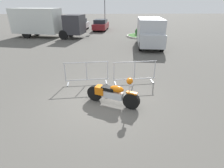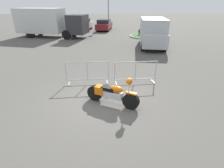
% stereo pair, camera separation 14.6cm
% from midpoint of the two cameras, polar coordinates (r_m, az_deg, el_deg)
% --- Properties ---
extents(ground_plane, '(120.00, 120.00, 0.00)m').
position_cam_midpoint_polar(ground_plane, '(6.88, -2.58, -5.54)').
color(ground_plane, '#54514C').
extents(motorcycle, '(1.95, 1.07, 1.18)m').
position_cam_midpoint_polar(motorcycle, '(6.46, 0.70, -3.10)').
color(motorcycle, black).
rests_on(motorcycle, ground).
extents(crowd_barrier_near, '(2.05, 0.60, 1.07)m').
position_cam_midpoint_polar(crowd_barrier_near, '(8.20, -7.50, 3.75)').
color(crowd_barrier_near, '#9EA0A5').
rests_on(crowd_barrier_near, ground).
extents(crowd_barrier_far, '(2.05, 0.60, 1.07)m').
position_cam_midpoint_polar(crowd_barrier_far, '(8.25, 8.13, 3.84)').
color(crowd_barrier_far, '#9EA0A5').
rests_on(crowd_barrier_far, ground).
extents(box_truck, '(8.00, 3.84, 2.98)m').
position_cam_midpoint_polar(box_truck, '(21.31, -19.97, 18.60)').
color(box_truck, silver).
rests_on(box_truck, ground).
extents(delivery_van, '(2.59, 5.21, 2.31)m').
position_cam_midpoint_polar(delivery_van, '(16.06, 13.41, 16.29)').
color(delivery_van, '#B2B7BC').
rests_on(delivery_van, ground).
extents(parked_car_red, '(2.22, 4.26, 1.38)m').
position_cam_midpoint_polar(parked_car_red, '(27.50, -22.04, 17.45)').
color(parked_car_red, '#B21E19').
rests_on(parked_car_red, ground).
extents(parked_car_green, '(2.33, 4.45, 1.44)m').
position_cam_midpoint_polar(parked_car_green, '(26.64, -15.82, 18.16)').
color(parked_car_green, '#236B38').
rests_on(parked_car_green, ground).
extents(parked_car_white, '(2.46, 4.71, 1.52)m').
position_cam_midpoint_polar(parked_car_white, '(25.76, -9.32, 18.62)').
color(parked_car_white, white).
rests_on(parked_car_white, ground).
extents(parked_car_maroon, '(2.34, 4.48, 1.45)m').
position_cam_midpoint_polar(parked_car_maroon, '(25.52, -2.40, 18.76)').
color(parked_car_maroon, maroon).
rests_on(parked_car_maroon, ground).
extents(pedestrian, '(0.48, 0.48, 1.69)m').
position_cam_midpoint_polar(pedestrian, '(23.44, 10.92, 18.26)').
color(pedestrian, '#262838').
rests_on(pedestrian, ground).
extents(planter_island, '(3.44, 3.44, 1.24)m').
position_cam_midpoint_polar(planter_island, '(20.90, 11.21, 15.98)').
color(planter_island, '#ADA89E').
rests_on(planter_island, ground).
extents(street_lamp, '(0.36, 0.70, 5.68)m').
position_cam_midpoint_polar(street_lamp, '(27.92, -1.07, 25.43)').
color(street_lamp, '#595B60').
rests_on(street_lamp, ground).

